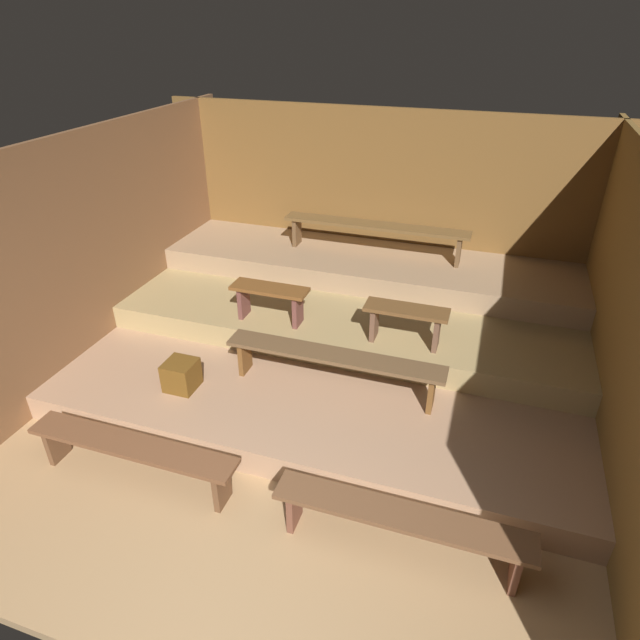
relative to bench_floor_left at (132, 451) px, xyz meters
The scene contains 14 objects.
ground 1.97m from the bench_floor_left, 55.04° to the left, with size 5.90×5.81×0.08m, color tan.
wall_back 4.36m from the bench_floor_left, 74.94° to the left, with size 5.90×0.06×2.45m, color brown.
wall_left 2.35m from the bench_floor_left, 132.87° to the left, with size 0.06×5.81×2.45m, color brown.
wall_right 4.12m from the bench_floor_left, 23.26° to the left, with size 0.06×5.81×2.45m, color brown.
platform_lower 2.49m from the bench_floor_left, 63.42° to the left, with size 5.10×3.75×0.26m, color tan.
platform_middle 3.11m from the bench_floor_left, 69.12° to the left, with size 5.10×2.37×0.26m, color tan.
platform_upper 3.67m from the bench_floor_left, 72.31° to the left, with size 5.10×1.23×0.26m, color #A28260.
bench_floor_left is the anchor object (origin of this frame).
bench_floor_right 2.22m from the bench_floor_left, ahead, with size 1.84×0.27×0.40m.
bench_lower_center 1.93m from the bench_floor_left, 47.51° to the left, with size 2.11×0.27×0.40m.
bench_middle_left 2.13m from the bench_floor_left, 79.47° to the left, with size 0.83×0.27×0.40m.
bench_middle_right 2.79m from the bench_floor_left, 47.90° to the left, with size 0.83×0.27×0.40m.
bench_upper_center 3.84m from the bench_floor_left, 72.33° to the left, with size 2.31×0.27×0.40m.
wooden_crate_lower 0.97m from the bench_floor_left, 96.31° to the left, with size 0.29×0.29×0.29m, color brown.
Camera 1 is at (1.39, -1.72, 3.44)m, focal length 30.30 mm.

